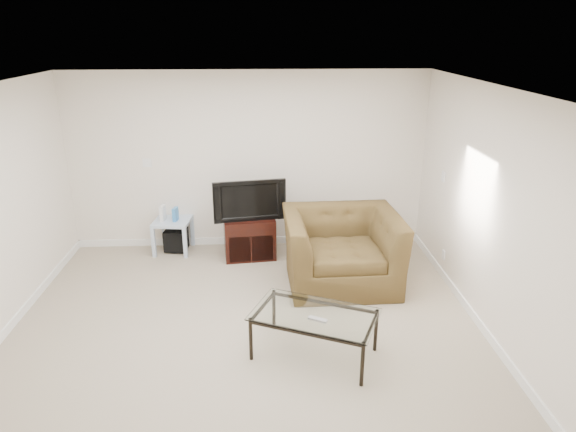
{
  "coord_description": "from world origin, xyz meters",
  "views": [
    {
      "loc": [
        0.21,
        -4.55,
        3.02
      ],
      "look_at": [
        0.5,
        1.2,
        0.9
      ],
      "focal_mm": 32.0,
      "sensor_mm": 36.0,
      "label": 1
    }
  ],
  "objects_px": {
    "tv_stand": "(250,237)",
    "subwoofer": "(176,239)",
    "recliner": "(342,238)",
    "side_table": "(173,235)",
    "television": "(249,199)",
    "coffee_table": "(314,335)"
  },
  "relations": [
    {
      "from": "tv_stand",
      "to": "subwoofer",
      "type": "distance_m",
      "value": 1.09
    },
    {
      "from": "recliner",
      "to": "side_table",
      "type": "bearing_deg",
      "value": 152.26
    },
    {
      "from": "recliner",
      "to": "subwoofer",
      "type": "bearing_deg",
      "value": 151.6
    },
    {
      "from": "tv_stand",
      "to": "television",
      "type": "distance_m",
      "value": 0.57
    },
    {
      "from": "side_table",
      "to": "coffee_table",
      "type": "relative_size",
      "value": 0.42
    },
    {
      "from": "recliner",
      "to": "television",
      "type": "bearing_deg",
      "value": 142.49
    },
    {
      "from": "side_table",
      "to": "recliner",
      "type": "relative_size",
      "value": 0.36
    },
    {
      "from": "television",
      "to": "subwoofer",
      "type": "relative_size",
      "value": 3.04
    },
    {
      "from": "television",
      "to": "side_table",
      "type": "bearing_deg",
      "value": 157.3
    },
    {
      "from": "side_table",
      "to": "coffee_table",
      "type": "bearing_deg",
      "value": -55.77
    },
    {
      "from": "tv_stand",
      "to": "coffee_table",
      "type": "xyz_separation_m",
      "value": [
        0.67,
        -2.36,
        -0.06
      ]
    },
    {
      "from": "television",
      "to": "subwoofer",
      "type": "xyz_separation_m",
      "value": [
        -1.06,
        0.28,
        -0.69
      ]
    },
    {
      "from": "television",
      "to": "coffee_table",
      "type": "bearing_deg",
      "value": -83.34
    },
    {
      "from": "recliner",
      "to": "coffee_table",
      "type": "height_order",
      "value": "recliner"
    },
    {
      "from": "tv_stand",
      "to": "side_table",
      "type": "relative_size",
      "value": 1.4
    },
    {
      "from": "tv_stand",
      "to": "television",
      "type": "relative_size",
      "value": 0.76
    },
    {
      "from": "subwoofer",
      "to": "recliner",
      "type": "bearing_deg",
      "value": -26.35
    },
    {
      "from": "tv_stand",
      "to": "recliner",
      "type": "xyz_separation_m",
      "value": [
        1.16,
        -0.85,
        0.32
      ]
    },
    {
      "from": "tv_stand",
      "to": "side_table",
      "type": "bearing_deg",
      "value": 161.65
    },
    {
      "from": "television",
      "to": "recliner",
      "type": "bearing_deg",
      "value": -44.83
    },
    {
      "from": "subwoofer",
      "to": "side_table",
      "type": "bearing_deg",
      "value": -152.35
    },
    {
      "from": "subwoofer",
      "to": "recliner",
      "type": "xyz_separation_m",
      "value": [
        2.21,
        -1.1,
        0.44
      ]
    }
  ]
}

